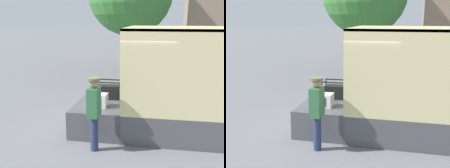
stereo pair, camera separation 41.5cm
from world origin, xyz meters
The scene contains 5 objects.
ground_plane centered at (0.00, 0.00, 0.00)m, with size 160.00×160.00×0.00m, color slate.
tailgate_deck centered at (-0.67, 0.00, 0.36)m, with size 1.35×2.30×0.73m, color #4C4C51.
microwave centered at (-0.67, -0.51, 0.90)m, with size 0.44×0.40×0.34m.
portable_generator centered at (-0.56, 0.37, 0.93)m, with size 0.74×0.46×0.52m.
worker_person centered at (-0.53, -1.58, 1.05)m, with size 0.31×0.44×1.71m.
Camera 2 is at (1.53, -8.00, 3.03)m, focal length 50.00 mm.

